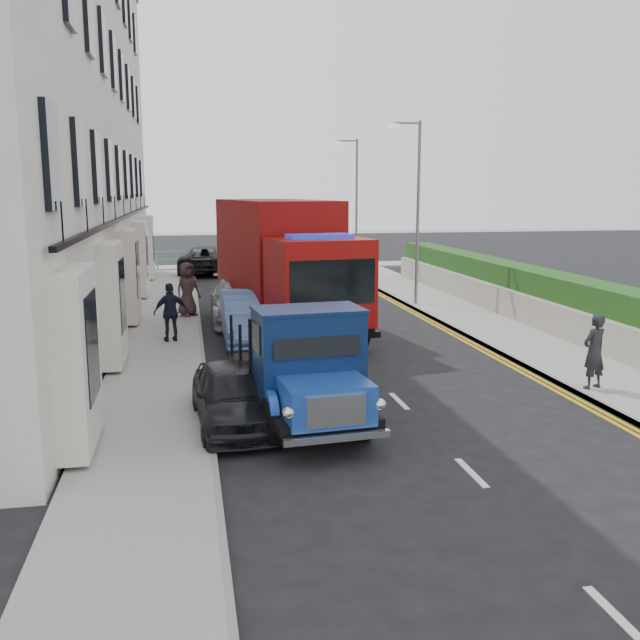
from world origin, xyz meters
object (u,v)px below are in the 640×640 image
at_px(bedford_lorry, 306,375).
at_px(pedestrian_east_near, 594,351).
at_px(red_lorry, 285,262).
at_px(lamp_mid, 415,202).
at_px(lamp_far, 354,199).
at_px(parked_car_front, 233,396).

height_order(bedford_lorry, pedestrian_east_near, bedford_lorry).
distance_m(red_lorry, pedestrian_east_near, 10.21).
height_order(lamp_mid, red_lorry, lamp_mid).
xyz_separation_m(lamp_mid, lamp_far, (0.00, 10.00, 0.00)).
bearing_deg(lamp_mid, bedford_lorry, -115.63).
bearing_deg(pedestrian_east_near, bedford_lorry, -9.09).
xyz_separation_m(lamp_mid, red_lorry, (-5.52, -3.87, -1.79)).
bearing_deg(lamp_far, red_lorry, -111.72).
bearing_deg(parked_car_front, pedestrian_east_near, 2.31).
relative_size(parked_car_front, pedestrian_east_near, 2.13).
bearing_deg(pedestrian_east_near, lamp_far, -108.78).
xyz_separation_m(lamp_far, pedestrian_east_near, (0.22, -22.21, -3.03)).
xyz_separation_m(lamp_far, parked_car_front, (-7.78, -23.00, -3.38)).
height_order(lamp_far, parked_car_front, lamp_far).
height_order(lamp_mid, pedestrian_east_near, lamp_mid).
relative_size(bedford_lorry, red_lorry, 0.61).
bearing_deg(red_lorry, parked_car_front, -113.61).
distance_m(lamp_mid, lamp_far, 10.00).
bearing_deg(parked_car_front, lamp_far, 67.97).
xyz_separation_m(lamp_mid, parked_car_front, (-7.78, -13.00, -3.38)).
bearing_deg(lamp_mid, red_lorry, -145.01).
relative_size(bedford_lorry, parked_car_front, 1.40).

